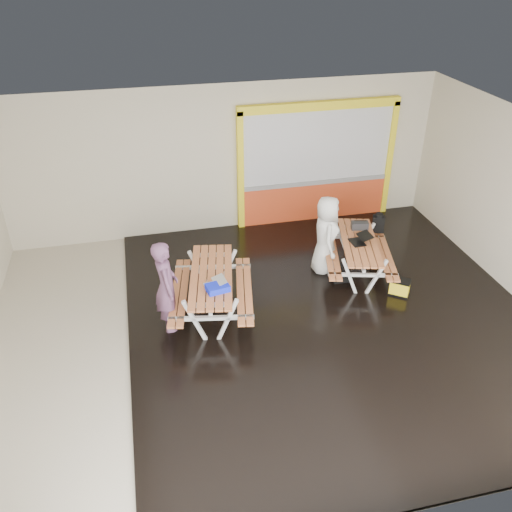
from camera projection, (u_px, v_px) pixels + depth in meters
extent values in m
cube|color=beige|center=(267.00, 327.00, 9.84)|extent=(10.00, 8.00, 0.01)
cube|color=white|center=(270.00, 144.00, 8.03)|extent=(10.00, 8.00, 0.01)
cube|color=beige|center=(225.00, 160.00, 12.27)|extent=(10.00, 0.01, 3.50)
cube|color=beige|center=(362.00, 430.00, 5.60)|extent=(10.00, 0.01, 3.50)
cube|color=black|center=(331.00, 316.00, 10.07)|extent=(7.50, 7.98, 0.05)
cube|color=#DC4921|center=(314.00, 202.00, 13.28)|extent=(3.60, 0.12, 1.00)
cube|color=gray|center=(315.00, 182.00, 13.01)|extent=(3.60, 0.14, 0.10)
cube|color=silver|center=(318.00, 146.00, 12.55)|extent=(3.60, 0.08, 1.72)
cube|color=yellow|center=(240.00, 173.00, 12.42)|extent=(0.14, 0.16, 2.90)
cube|color=yellow|center=(389.00, 160.00, 13.15)|extent=(0.14, 0.16, 2.90)
cube|color=yellow|center=(320.00, 106.00, 12.03)|extent=(3.88, 0.16, 0.20)
cube|color=#D17744|center=(194.00, 276.00, 9.76)|extent=(0.53, 2.17, 0.04)
cube|color=#D17744|center=(203.00, 276.00, 9.77)|extent=(0.53, 2.17, 0.04)
cube|color=#D17744|center=(211.00, 276.00, 9.77)|extent=(0.53, 2.17, 0.04)
cube|color=#D17744|center=(220.00, 275.00, 9.78)|extent=(0.53, 2.17, 0.04)
cube|color=#D17744|center=(228.00, 275.00, 9.79)|extent=(0.53, 2.17, 0.04)
cube|color=white|center=(195.00, 321.00, 9.25)|extent=(0.41, 0.14, 0.87)
cube|color=white|center=(227.00, 320.00, 9.28)|extent=(0.41, 0.14, 0.87)
cube|color=white|center=(211.00, 318.00, 9.24)|extent=(1.48, 0.33, 0.07)
cube|color=white|center=(210.00, 305.00, 9.09)|extent=(0.74, 0.20, 0.07)
cube|color=white|center=(199.00, 269.00, 10.67)|extent=(0.41, 0.14, 0.87)
cube|color=white|center=(227.00, 269.00, 10.69)|extent=(0.41, 0.14, 0.87)
cube|color=white|center=(213.00, 267.00, 10.66)|extent=(1.48, 0.33, 0.07)
cube|color=white|center=(212.00, 255.00, 10.51)|extent=(0.74, 0.20, 0.07)
cube|color=white|center=(212.00, 285.00, 9.89)|extent=(0.39, 1.77, 0.07)
cube|color=#D17744|center=(176.00, 291.00, 9.91)|extent=(0.52, 2.17, 0.04)
cube|color=#D17744|center=(184.00, 291.00, 9.92)|extent=(0.52, 2.17, 0.04)
cube|color=#D17744|center=(240.00, 289.00, 9.96)|extent=(0.52, 2.17, 0.04)
cube|color=#D17744|center=(248.00, 289.00, 9.97)|extent=(0.52, 2.17, 0.04)
cube|color=#D17744|center=(345.00, 242.00, 10.98)|extent=(0.64, 1.98, 0.04)
cube|color=#D17744|center=(352.00, 242.00, 10.97)|extent=(0.64, 1.98, 0.04)
cube|color=#D17744|center=(359.00, 242.00, 10.97)|extent=(0.64, 1.98, 0.04)
cube|color=#D17744|center=(366.00, 242.00, 10.97)|extent=(0.64, 1.98, 0.04)
cube|color=#D17744|center=(373.00, 242.00, 10.96)|extent=(0.64, 1.98, 0.04)
cube|color=white|center=(350.00, 277.00, 10.51)|extent=(0.38, 0.15, 0.81)
cube|color=white|center=(376.00, 277.00, 10.49)|extent=(0.38, 0.15, 0.81)
cube|color=white|center=(363.00, 275.00, 10.47)|extent=(1.35, 0.41, 0.06)
cube|color=white|center=(365.00, 264.00, 10.34)|extent=(0.67, 0.23, 0.06)
cube|color=white|center=(341.00, 239.00, 11.82)|extent=(0.38, 0.15, 0.81)
cube|color=white|center=(365.00, 239.00, 11.80)|extent=(0.38, 0.15, 0.81)
cube|color=white|center=(353.00, 237.00, 11.79)|extent=(1.35, 0.41, 0.06)
cube|color=white|center=(354.00, 227.00, 11.65)|extent=(0.67, 0.23, 0.06)
cube|color=white|center=(358.00, 250.00, 11.07)|extent=(0.48, 1.62, 0.06)
cube|color=#D17744|center=(328.00, 254.00, 11.14)|extent=(0.63, 1.98, 0.04)
cube|color=#D17744|center=(335.00, 254.00, 11.14)|extent=(0.63, 1.98, 0.04)
cube|color=#D17744|center=(381.00, 255.00, 11.11)|extent=(0.63, 1.98, 0.04)
cube|color=#D17744|center=(388.00, 255.00, 11.11)|extent=(0.63, 1.98, 0.04)
imported|color=#6A4263|center=(166.00, 287.00, 9.35)|extent=(0.44, 0.66, 1.78)
imported|color=white|center=(326.00, 236.00, 11.07)|extent=(0.71, 0.94, 1.74)
cube|color=silver|center=(212.00, 287.00, 9.40)|extent=(0.27, 0.36, 0.02)
cube|color=silver|center=(219.00, 280.00, 9.38)|extent=(0.25, 0.35, 0.06)
cube|color=silver|center=(219.00, 280.00, 9.38)|extent=(0.22, 0.31, 0.05)
cube|color=black|center=(357.00, 242.00, 10.90)|extent=(0.28, 0.38, 0.02)
cube|color=black|center=(365.00, 236.00, 10.87)|extent=(0.26, 0.38, 0.07)
cube|color=silver|center=(365.00, 236.00, 10.87)|extent=(0.22, 0.33, 0.06)
cube|color=#1324E5|center=(218.00, 288.00, 9.30)|extent=(0.43, 0.34, 0.11)
cube|color=black|center=(360.00, 225.00, 11.37)|extent=(0.39, 0.25, 0.16)
cylinder|color=black|center=(360.00, 221.00, 11.31)|extent=(0.27, 0.08, 0.02)
cube|color=black|center=(378.00, 224.00, 11.80)|extent=(0.30, 0.25, 0.37)
cylinder|color=black|center=(379.00, 216.00, 11.70)|extent=(0.22, 0.22, 0.09)
cube|color=black|center=(341.00, 277.00, 11.05)|extent=(0.36, 0.28, 0.13)
cube|color=black|center=(399.00, 293.00, 10.64)|extent=(0.46, 0.44, 0.04)
cube|color=yellow|center=(400.00, 287.00, 10.56)|extent=(0.44, 0.41, 0.29)
cube|color=black|center=(401.00, 281.00, 10.48)|extent=(0.46, 0.44, 0.03)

